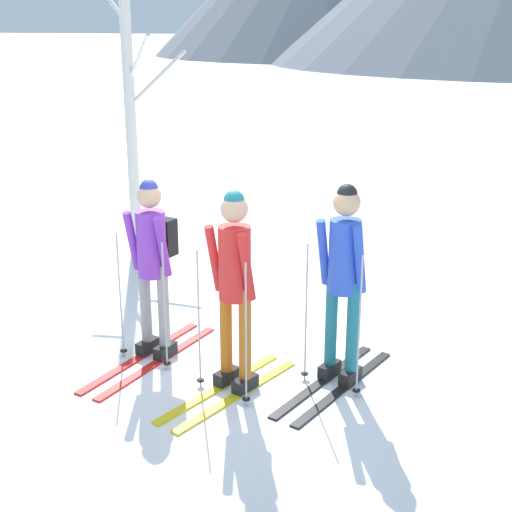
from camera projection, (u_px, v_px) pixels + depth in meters
The scene contains 5 objects.
ground_plane at pixel (235, 369), 6.81m from camera, with size 400.00×400.00×0.00m, color white.
skier_in_purple at pixel (153, 259), 6.78m from camera, with size 0.65×1.82×1.79m.
skier_in_red at pixel (234, 282), 6.13m from camera, with size 0.83×1.62×1.84m.
skier_in_blue at pixel (343, 275), 6.27m from camera, with size 0.78×1.70×1.86m.
birch_tree_tall at pixel (131, 109), 9.99m from camera, with size 1.24×1.06×3.87m.
Camera 1 is at (2.22, -5.72, 3.15)m, focal length 49.91 mm.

